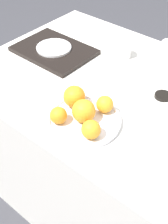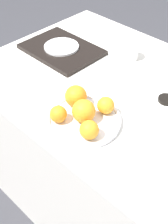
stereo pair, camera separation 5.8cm
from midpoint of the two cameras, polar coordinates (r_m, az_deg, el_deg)
The scene contains 12 objects.
ground_plane at distance 1.75m, azimuth 7.30°, elevation -15.81°, with size 12.00×12.00×0.00m, color #38383D.
table at distance 1.47m, azimuth 8.48°, elevation -8.39°, with size 1.51×0.87×0.71m.
fruit_platter at distance 1.10m, azimuth -1.52°, elevation -1.53°, with size 0.26×0.26×0.02m.
orange_0 at distance 1.07m, azimuth -1.61°, elevation 0.14°, with size 0.08×0.08×0.08m.
orange_1 at distance 1.11m, azimuth 2.33°, elevation 1.39°, with size 0.06×0.06×0.06m.
orange_2 at distance 1.02m, azimuth -0.35°, elevation -3.26°, with size 0.06×0.06×0.06m.
orange_3 at distance 1.13m, azimuth -3.25°, elevation 2.80°, with size 0.08×0.08×0.08m.
orange_4 at distance 1.07m, azimuth -6.26°, elevation -0.65°, with size 0.06×0.06×0.06m.
serving_tray at distance 1.50m, azimuth -6.64°, elevation 11.09°, with size 0.35×0.26×0.02m.
side_plate at distance 1.49m, azimuth -6.68°, elevation 11.58°, with size 0.16×0.16×0.01m.
cup_1 at distance 1.45m, azimuth 5.85°, elevation 11.20°, with size 0.08×0.08×0.07m.
soy_dish at distance 1.24m, azimuth 12.96°, elevation 2.86°, with size 0.07×0.07×0.01m.
Camera 1 is at (0.42, -0.87, 1.47)m, focal length 50.00 mm.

